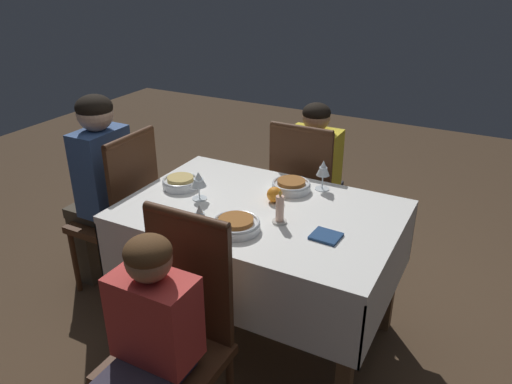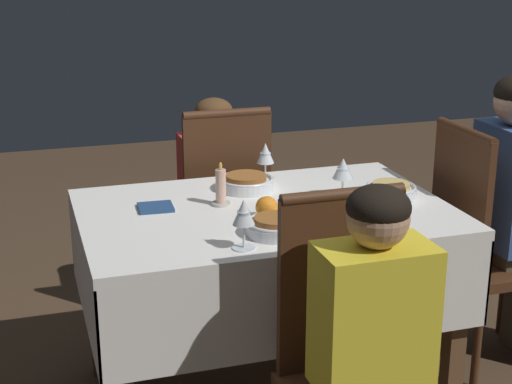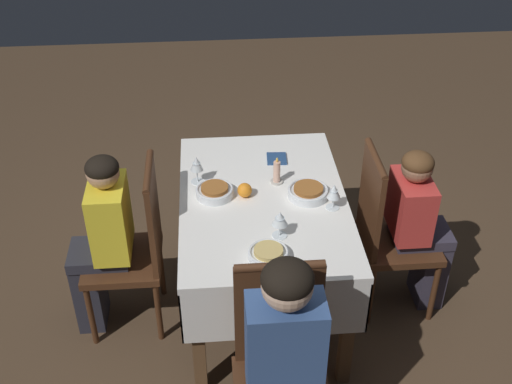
# 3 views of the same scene
# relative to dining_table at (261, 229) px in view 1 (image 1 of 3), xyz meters

# --- Properties ---
(ground_plane) EXTENTS (8.00, 8.00, 0.00)m
(ground_plane) POSITION_rel_dining_table_xyz_m (0.00, 0.00, -0.63)
(ground_plane) COLOR #4C3826
(dining_table) EXTENTS (1.27, 0.85, 0.74)m
(dining_table) POSITION_rel_dining_table_xyz_m (0.00, 0.00, 0.00)
(dining_table) COLOR white
(dining_table) RESTS_ON ground_plane
(chair_west) EXTENTS (0.40, 0.40, 0.98)m
(chair_west) POSITION_rel_dining_table_xyz_m (-0.87, 0.01, -0.11)
(chair_west) COLOR #472816
(chair_west) RESTS_ON ground_plane
(chair_south) EXTENTS (0.40, 0.40, 0.98)m
(chair_south) POSITION_rel_dining_table_xyz_m (-0.02, -0.66, -0.11)
(chair_south) COLOR #472816
(chair_south) RESTS_ON ground_plane
(chair_north) EXTENTS (0.40, 0.40, 0.98)m
(chair_north) POSITION_rel_dining_table_xyz_m (-0.04, 0.66, -0.11)
(chair_north) COLOR #472816
(chair_north) RESTS_ON ground_plane
(person_adult_denim) EXTENTS (0.34, 0.30, 1.16)m
(person_adult_denim) POSITION_rel_dining_table_xyz_m (-1.03, 0.01, 0.03)
(person_adult_denim) COLOR #4C4233
(person_adult_denim) RESTS_ON ground_plane
(person_child_red) EXTENTS (0.30, 0.33, 0.99)m
(person_child_red) POSITION_rel_dining_table_xyz_m (-0.02, -0.84, -0.09)
(person_child_red) COLOR #383342
(person_child_red) RESTS_ON ground_plane
(person_child_yellow) EXTENTS (0.30, 0.33, 1.05)m
(person_child_yellow) POSITION_rel_dining_table_xyz_m (-0.04, 0.83, -0.06)
(person_child_yellow) COLOR #282833
(person_child_yellow) RESTS_ON ground_plane
(bowl_west) EXTENTS (0.18, 0.18, 0.06)m
(bowl_west) POSITION_rel_dining_table_xyz_m (-0.47, 0.02, 0.14)
(bowl_west) COLOR silver
(bowl_west) RESTS_ON dining_table
(wine_glass_west) EXTENTS (0.07, 0.07, 0.14)m
(wine_glass_west) POSITION_rel_dining_table_xyz_m (-0.31, -0.05, 0.21)
(wine_glass_west) COLOR white
(wine_glass_west) RESTS_ON dining_table
(bowl_south) EXTENTS (0.21, 0.21, 0.06)m
(bowl_south) POSITION_rel_dining_table_xyz_m (0.00, -0.23, 0.14)
(bowl_south) COLOR silver
(bowl_south) RESTS_ON dining_table
(wine_glass_south) EXTENTS (0.07, 0.07, 0.14)m
(wine_glass_south) POSITION_rel_dining_table_xyz_m (-0.11, -0.34, 0.21)
(wine_glass_south) COLOR white
(wine_glass_south) RESTS_ON dining_table
(bowl_north) EXTENTS (0.19, 0.19, 0.06)m
(bowl_north) POSITION_rel_dining_table_xyz_m (0.04, 0.24, 0.14)
(bowl_north) COLOR silver
(bowl_north) RESTS_ON dining_table
(wine_glass_north) EXTENTS (0.07, 0.07, 0.16)m
(wine_glass_north) POSITION_rel_dining_table_xyz_m (0.18, 0.33, 0.22)
(wine_glass_north) COLOR white
(wine_glass_north) RESTS_ON dining_table
(candle_centerpiece) EXTENTS (0.07, 0.07, 0.15)m
(candle_centerpiece) POSITION_rel_dining_table_xyz_m (0.14, -0.08, 0.17)
(candle_centerpiece) COLOR beige
(candle_centerpiece) RESTS_ON dining_table
(orange_fruit) EXTENTS (0.07, 0.07, 0.07)m
(orange_fruit) POSITION_rel_dining_table_xyz_m (0.03, 0.09, 0.15)
(orange_fruit) COLOR orange
(orange_fruit) RESTS_ON dining_table
(napkin_red_folded) EXTENTS (0.12, 0.11, 0.01)m
(napkin_red_folded) POSITION_rel_dining_table_xyz_m (0.36, -0.11, 0.12)
(napkin_red_folded) COLOR navy
(napkin_red_folded) RESTS_ON dining_table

